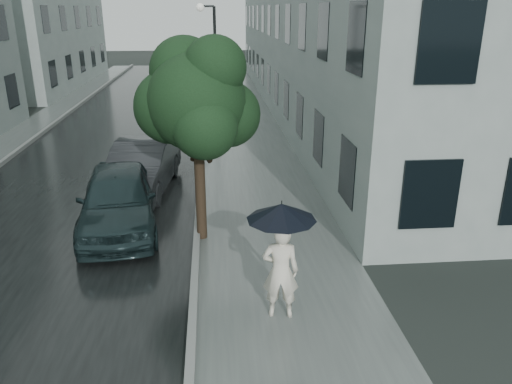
{
  "coord_description": "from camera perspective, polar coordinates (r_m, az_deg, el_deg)",
  "views": [
    {
      "loc": [
        -1.12,
        -7.77,
        5.21
      ],
      "look_at": [
        -0.19,
        2.75,
        1.3
      ],
      "focal_mm": 35.0,
      "sensor_mm": 36.0,
      "label": 1
    }
  ],
  "objects": [
    {
      "name": "sidewalk",
      "position": [
        20.49,
        -1.08,
        5.59
      ],
      "size": [
        3.5,
        60.0,
        0.01
      ],
      "primitive_type": "cube",
      "color": "slate",
      "rests_on": "ground"
    },
    {
      "name": "building_far_b",
      "position": [
        39.85,
        -24.71,
        16.83
      ],
      "size": [
        7.02,
        18.0,
        8.0
      ],
      "color": "#94A19C",
      "rests_on": "ground"
    },
    {
      "name": "asphalt_road",
      "position": [
        20.83,
        -15.91,
        5.04
      ],
      "size": [
        6.85,
        60.0,
        0.0
      ],
      "primitive_type": "cube",
      "color": "black",
      "rests_on": "ground"
    },
    {
      "name": "pedestrian",
      "position": [
        8.82,
        2.81,
        -9.03
      ],
      "size": [
        0.7,
        0.5,
        1.77
      ],
      "primitive_type": "imported",
      "rotation": [
        0.0,
        0.0,
        3.01
      ],
      "color": "silver",
      "rests_on": "sidewalk"
    },
    {
      "name": "street_tree",
      "position": [
        11.25,
        -6.78,
        10.41
      ],
      "size": [
        2.86,
        2.6,
        4.71
      ],
      "color": "#332619",
      "rests_on": "ground"
    },
    {
      "name": "kerb_far",
      "position": [
        21.75,
        -25.04,
        4.73
      ],
      "size": [
        0.15,
        60.0,
        0.15
      ],
      "primitive_type": "cube",
      "color": "slate",
      "rests_on": "ground"
    },
    {
      "name": "lamp_post",
      "position": [
        21.23,
        -5.05,
        14.45
      ],
      "size": [
        0.85,
        0.35,
        5.38
      ],
      "rotation": [
        0.0,
        0.0,
        0.09
      ],
      "color": "black",
      "rests_on": "ground"
    },
    {
      "name": "building_near",
      "position": [
        28.07,
        8.98,
        18.63
      ],
      "size": [
        7.02,
        36.0,
        9.0
      ],
      "color": "#94A19C",
      "rests_on": "ground"
    },
    {
      "name": "car_near",
      "position": [
        12.8,
        -15.45,
        -0.71
      ],
      "size": [
        2.33,
        4.72,
        1.55
      ],
      "primitive_type": "imported",
      "rotation": [
        0.0,
        0.0,
        0.11
      ],
      "color": "#19292B",
      "rests_on": "ground"
    },
    {
      "name": "car_far",
      "position": [
        15.29,
        -12.95,
        2.83
      ],
      "size": [
        2.08,
        4.68,
        1.49
      ],
      "primitive_type": "imported",
      "rotation": [
        0.0,
        0.0,
        -0.11
      ],
      "color": "#25272A",
      "rests_on": "ground"
    },
    {
      "name": "umbrella",
      "position": [
        8.28,
        2.94,
        -2.27
      ],
      "size": [
        1.25,
        1.25,
        1.29
      ],
      "rotation": [
        0.0,
        0.0,
        0.06
      ],
      "color": "black",
      "rests_on": "ground"
    },
    {
      "name": "ground",
      "position": [
        9.43,
        2.69,
        -13.28
      ],
      "size": [
        120.0,
        120.0,
        0.0
      ],
      "primitive_type": "plane",
      "color": "black",
      "rests_on": "ground"
    },
    {
      "name": "kerb_near",
      "position": [
        20.43,
        -6.21,
        5.64
      ],
      "size": [
        0.15,
        60.0,
        0.15
      ],
      "primitive_type": "cube",
      "color": "slate",
      "rests_on": "ground"
    }
  ]
}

